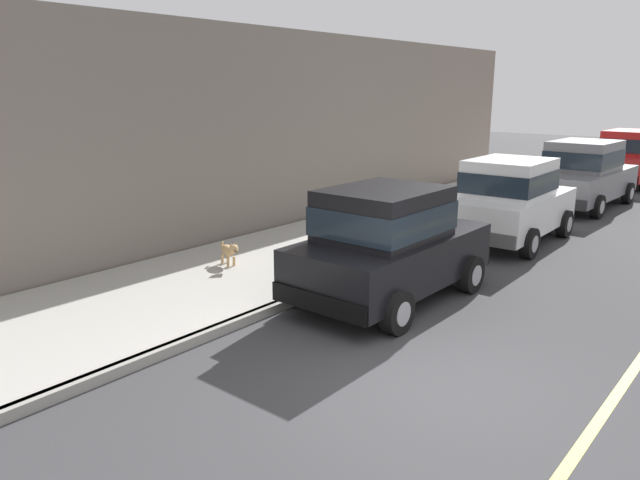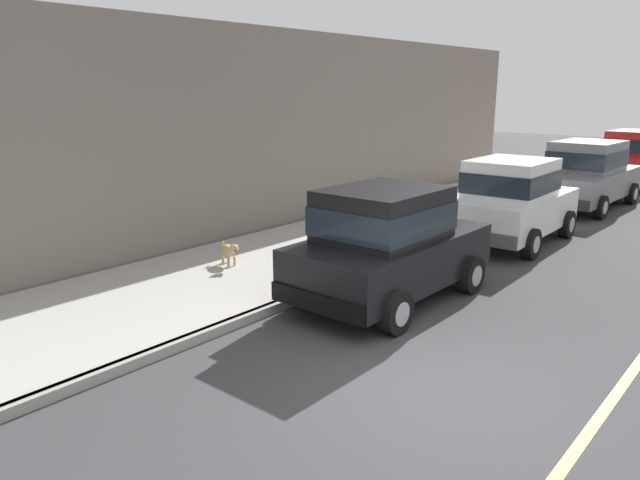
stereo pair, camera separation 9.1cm
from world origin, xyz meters
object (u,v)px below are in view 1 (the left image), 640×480
at_px(car_black_hatchback, 388,243).
at_px(dog_tan, 229,251).
at_px(car_white_hatchback, 510,199).
at_px(car_grey_sedan, 583,173).
at_px(car_red_sedan, 631,157).

height_order(car_black_hatchback, dog_tan, car_black_hatchback).
relative_size(car_black_hatchback, car_white_hatchback, 0.99).
bearing_deg(car_grey_sedan, car_black_hatchback, -89.80).
height_order(car_black_hatchback, car_white_hatchback, same).
relative_size(car_grey_sedan, dog_tan, 6.37).
distance_m(car_white_hatchback, car_red_sedan, 10.87).
height_order(car_white_hatchback, car_grey_sedan, car_grey_sedan).
bearing_deg(car_red_sedan, car_black_hatchback, -89.89).
distance_m(car_black_hatchback, car_white_hatchback, 4.96).
height_order(car_grey_sedan, dog_tan, car_grey_sedan).
bearing_deg(car_grey_sedan, dog_tan, -105.88).
height_order(car_white_hatchback, dog_tan, car_white_hatchback).
bearing_deg(dog_tan, car_grey_sedan, 74.12).
height_order(car_black_hatchback, car_red_sedan, car_red_sedan).
relative_size(car_black_hatchback, car_red_sedan, 0.82).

